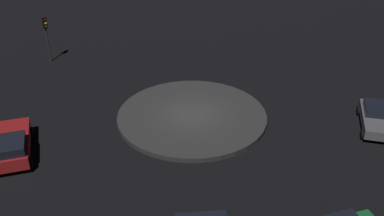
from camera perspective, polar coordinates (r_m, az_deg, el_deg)
The scene contains 5 objects.
ground_plane at distance 28.51m, azimuth 0.00°, elevation -1.29°, with size 117.78×117.78×0.00m, color black.
roundabout_island at distance 28.43m, azimuth 0.00°, elevation -1.03°, with size 9.59×9.59×0.30m, color #383838.
car_red at distance 26.56m, azimuth -22.19°, elevation -4.40°, with size 2.16×4.39×1.55m.
car_grey at distance 29.53m, azimuth 22.83°, elevation -1.12°, with size 3.72×4.39×1.39m.
traffic_light_northwest at distance 37.26m, azimuth -18.31°, elevation 9.49°, with size 0.37×0.40×3.71m.
Camera 1 is at (-7.84, -23.02, 14.88)m, focal length 41.31 mm.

